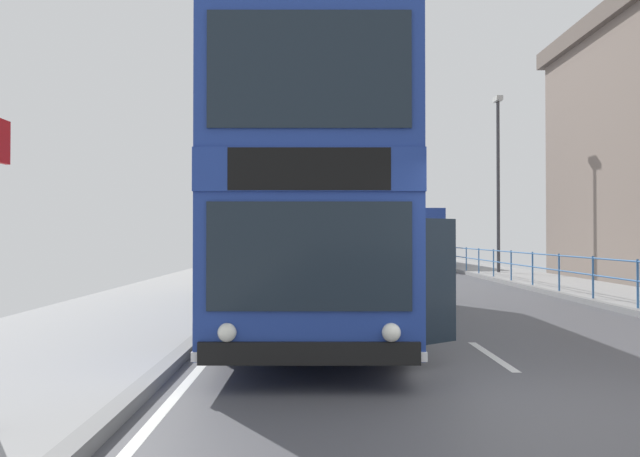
% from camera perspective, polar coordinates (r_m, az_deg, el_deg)
% --- Properties ---
extents(ground, '(15.80, 140.00, 0.20)m').
position_cam_1_polar(ground, '(5.93, 17.68, -16.79)').
color(ground, '#4C4C51').
extents(double_decker_bus_main, '(3.17, 11.24, 4.35)m').
position_cam_1_polar(double_decker_bus_main, '(11.55, -0.56, 2.18)').
color(double_decker_bus_main, navy).
rests_on(double_decker_bus_main, ground).
extents(background_bus_far_lane, '(2.78, 10.03, 3.11)m').
position_cam_1_polar(background_bus_far_lane, '(33.87, 8.31, -0.76)').
color(background_bus_far_lane, navy).
rests_on(background_bus_far_lane, ground).
extents(pedestrian_railing_far_kerb, '(0.05, 29.33, 1.05)m').
position_cam_1_polar(pedestrian_railing_far_kerb, '(20.24, 19.43, -3.11)').
color(pedestrian_railing_far_kerb, '#386BA8').
rests_on(pedestrian_railing_far_kerb, ground).
extents(street_lamp_far_side, '(0.28, 0.60, 7.58)m').
position_cam_1_polar(street_lamp_far_side, '(25.95, 17.33, 5.57)').
color(street_lamp_far_side, '#38383D').
rests_on(street_lamp_far_side, ground).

